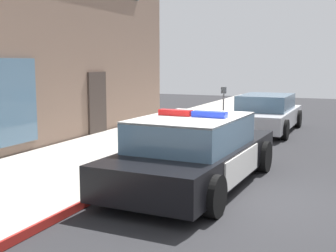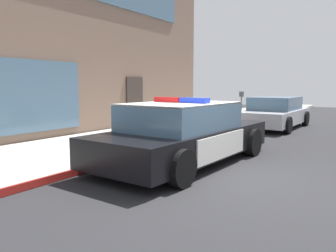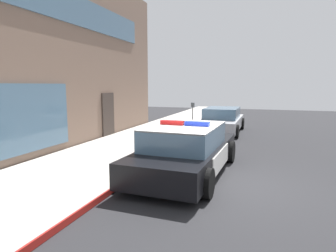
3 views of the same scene
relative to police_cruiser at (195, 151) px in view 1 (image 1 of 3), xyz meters
The scene contains 7 objects.
ground 1.50m from the police_cruiser, 117.43° to the right, with size 48.00×48.00×0.00m, color #262628.
sidewalk 3.13m from the police_cruiser, 101.61° to the left, with size 48.00×3.57×0.15m, color #B2ADA3.
curb_red_paint 1.49m from the police_cruiser, 117.12° to the left, with size 28.80×0.04×0.14m, color maroon.
police_cruiser is the anchor object (origin of this frame).
fire_hydrant 2.57m from the police_cruiser, 39.02° to the left, with size 0.34×0.39×0.73m.
car_down_street 7.52m from the police_cruiser, ahead, with size 4.56×2.07×1.29m.
parking_meter 8.30m from the police_cruiser, 12.23° to the left, with size 0.12×0.18×1.34m.
Camera 1 is at (-7.42, -1.67, 2.40)m, focal length 47.61 mm.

